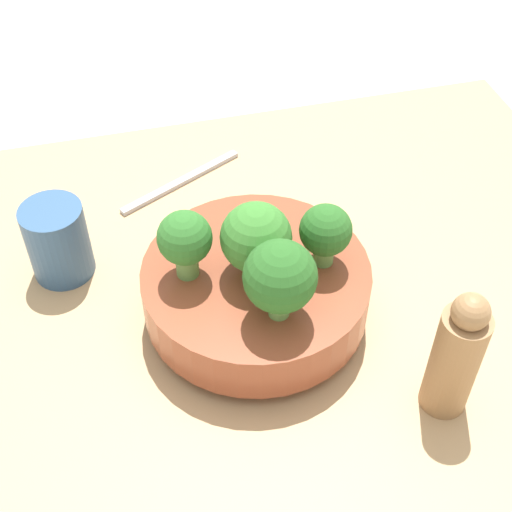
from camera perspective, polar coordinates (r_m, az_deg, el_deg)
The scene contains 10 objects.
ground_plane at distance 0.78m, azimuth 3.18°, elevation -6.87°, with size 6.00×6.00×0.00m, color beige.
table at distance 0.77m, azimuth 3.24°, elevation -6.06°, with size 0.83×0.77×0.04m.
bowl at distance 0.73m, azimuth 0.00°, elevation -2.67°, with size 0.23×0.23×0.07m.
broccoli_floret_right at distance 0.68m, azimuth -5.71°, elevation 1.27°, with size 0.05×0.05×0.08m.
broccoli_floret_left at distance 0.69m, azimuth 5.58°, elevation 1.95°, with size 0.05×0.05×0.07m.
broccoli_floret_back at distance 0.64m, azimuth 1.93°, elevation -1.73°, with size 0.07×0.07×0.09m.
broccoli_floret_center at distance 0.68m, azimuth 0.00°, elevation 1.43°, with size 0.07×0.07×0.08m.
cup at distance 0.80m, azimuth -15.57°, elevation 1.16°, with size 0.07×0.07×0.09m.
pepper_mill at distance 0.66m, azimuth 15.71°, elevation -7.74°, with size 0.04×0.04×0.15m.
fork at distance 0.92m, azimuth -5.99°, elevation 5.94°, with size 0.17×0.09×0.01m.
Camera 1 is at (0.16, 0.45, 0.62)m, focal length 50.00 mm.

